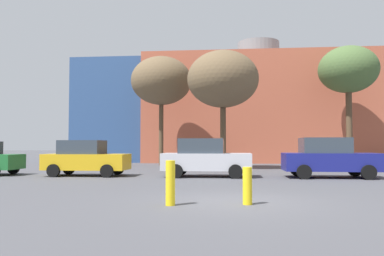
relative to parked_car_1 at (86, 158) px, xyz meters
The scene contains 10 objects.
ground_plane 10.87m from the parked_car_1, 48.17° to the right, with size 200.00×200.00×0.00m, color #47474C.
building_backdrop 22.19m from the parked_car_1, 62.89° to the left, with size 33.86×11.57×11.54m.
parked_car_1 is the anchor object (origin of this frame).
parked_car_2 5.94m from the parked_car_1, ahead, with size 4.24×2.08×1.84m.
parked_car_3 11.72m from the parked_car_1, ahead, with size 4.31×2.11×1.87m.
bare_tree_0 10.40m from the parked_car_1, 43.22° to the left, with size 4.60×4.60×7.62m.
bare_tree_1 19.92m from the parked_car_1, 33.68° to the left, with size 4.29×4.29×8.77m.
bare_tree_2 11.59m from the parked_car_1, 78.65° to the left, with size 4.55×4.55×8.18m.
bollard_yellow_0 11.51m from the parked_car_1, 48.93° to the right, with size 0.24×0.24×0.96m, color yellow.
bollard_yellow_1 10.61m from the parked_car_1, 58.05° to the right, with size 0.24×0.24×1.13m, color yellow.
Camera 1 is at (-0.12, -10.73, 1.52)m, focal length 36.55 mm.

